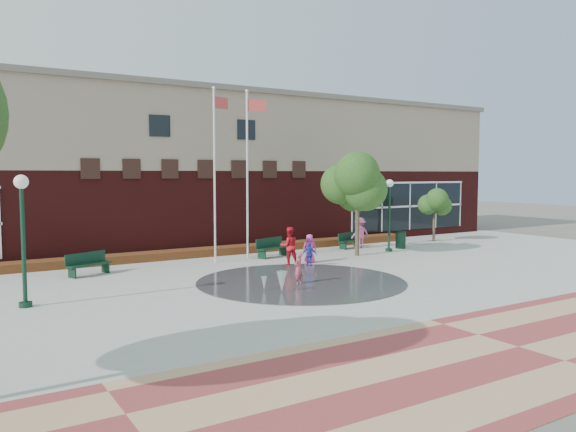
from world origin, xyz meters
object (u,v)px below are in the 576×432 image
bench_left (89,268)px  trash_can (401,240)px  flagpole_left (215,166)px  child_splash (298,269)px  flagpole_right (248,165)px

bench_left → trash_can: trash_can is taller
flagpole_left → trash_can: bearing=-22.7°
flagpole_left → bench_left: bearing=165.6°
child_splash → bench_left: bearing=-68.7°
bench_left → trash_can: bearing=-24.5°
flagpole_right → bench_left: bearing=-149.5°
flagpole_right → child_splash: size_ratio=6.83×
flagpole_right → child_splash: bearing=-78.1°
flagpole_right → trash_can: size_ratio=8.32×
bench_left → child_splash: (6.59, -6.27, 0.31)m
flagpole_right → trash_can: bearing=15.1°
trash_can → bench_left: bearing=178.1°
bench_left → trash_can: size_ratio=1.96×
flagpole_left → bench_left: size_ratio=4.22×
flagpole_left → flagpole_right: size_ratio=0.99×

